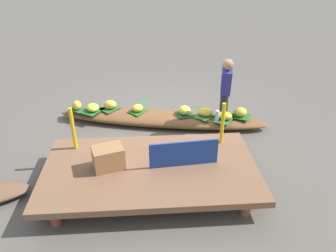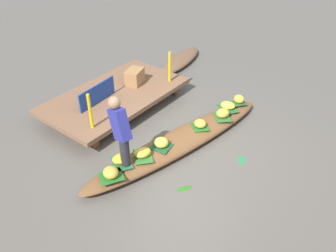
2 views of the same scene
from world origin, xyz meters
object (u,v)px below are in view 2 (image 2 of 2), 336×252
at_px(banana_bunch_3, 111,172).
at_px(banana_bunch_4, 223,113).
at_px(banana_bunch_2, 121,159).
at_px(vendor_person, 120,129).
at_px(banana_bunch_6, 228,105).
at_px(market_banner, 97,94).
at_px(vendor_boat, 180,141).
at_px(moored_boat, 181,60).
at_px(banana_bunch_0, 143,153).
at_px(banana_bunch_7, 239,99).
at_px(banana_bunch_5, 161,142).
at_px(produce_crate, 135,77).
at_px(banana_bunch_1, 200,123).
at_px(water_bottle, 126,152).

height_order(banana_bunch_3, banana_bunch_4, banana_bunch_4).
bearing_deg(banana_bunch_2, vendor_person, -64.84).
bearing_deg(banana_bunch_6, market_banner, 126.57).
xyz_separation_m(vendor_boat, vendor_person, (-1.21, 0.31, 0.82)).
height_order(banana_bunch_6, market_banner, market_banner).
xyz_separation_m(moored_boat, banana_bunch_0, (-3.93, -2.04, 0.22)).
bearing_deg(banana_bunch_7, vendor_boat, 170.34).
relative_size(banana_bunch_0, vendor_person, 0.25).
relative_size(banana_bunch_0, banana_bunch_6, 0.99).
distance_m(vendor_boat, banana_bunch_5, 0.52).
distance_m(banana_bunch_0, produce_crate, 2.52).
bearing_deg(vendor_boat, market_banner, 107.89).
relative_size(moored_boat, vendor_person, 1.62).
height_order(banana_bunch_6, vendor_person, vendor_person).
relative_size(banana_bunch_1, banana_bunch_7, 1.12).
distance_m(banana_bunch_2, banana_bunch_4, 2.37).
distance_m(banana_bunch_3, banana_bunch_4, 2.69).
bearing_deg(banana_bunch_2, moored_boat, 23.56).
height_order(vendor_boat, banana_bunch_6, banana_bunch_6).
relative_size(banana_bunch_2, water_bottle, 1.48).
bearing_deg(market_banner, banana_bunch_2, -126.45).
distance_m(banana_bunch_1, vendor_person, 1.86).
bearing_deg(market_banner, banana_bunch_4, -65.83).
bearing_deg(banana_bunch_3, banana_bunch_1, -9.93).
bearing_deg(market_banner, produce_crate, -6.70).
distance_m(banana_bunch_3, market_banner, 2.22).
relative_size(banana_bunch_4, produce_crate, 0.64).
distance_m(banana_bunch_7, market_banner, 3.02).
relative_size(banana_bunch_2, banana_bunch_7, 1.41).
height_order(vendor_boat, banana_bunch_2, banana_bunch_2).
distance_m(moored_boat, banana_bunch_3, 5.04).
relative_size(banana_bunch_4, banana_bunch_5, 1.10).
xyz_separation_m(banana_bunch_3, produce_crate, (2.47, 1.72, 0.19)).
bearing_deg(banana_bunch_5, banana_bunch_2, 160.63).
bearing_deg(moored_boat, banana_bunch_5, -158.61).
relative_size(banana_bunch_0, banana_bunch_3, 1.14).
bearing_deg(banana_bunch_2, banana_bunch_4, -15.83).
distance_m(banana_bunch_2, banana_bunch_6, 2.69).
distance_m(banana_bunch_0, market_banner, 1.94).
height_order(banana_bunch_3, vendor_person, vendor_person).
distance_m(banana_bunch_1, banana_bunch_3, 2.10).
xyz_separation_m(water_bottle, market_banner, (0.84, 1.60, 0.21)).
xyz_separation_m(banana_bunch_4, banana_bunch_6, (0.35, 0.08, -0.02)).
distance_m(banana_bunch_5, water_bottle, 0.68).
xyz_separation_m(banana_bunch_0, banana_bunch_7, (2.62, -0.47, 0.02)).
height_order(banana_bunch_2, banana_bunch_5, banana_bunch_5).
xyz_separation_m(banana_bunch_7, market_banner, (-1.97, 2.29, 0.22)).
bearing_deg(vendor_person, banana_bunch_6, -11.46).
height_order(banana_bunch_5, water_bottle, water_bottle).
distance_m(banana_bunch_0, banana_bunch_6, 2.32).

